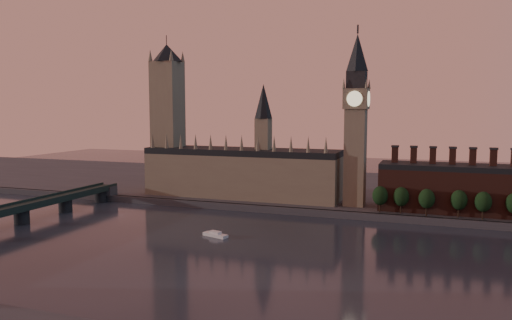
{
  "coord_description": "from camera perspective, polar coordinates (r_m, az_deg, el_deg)",
  "views": [
    {
      "loc": [
        54.75,
        -189.92,
        62.4
      ],
      "look_at": [
        -33.45,
        55.0,
        35.43
      ],
      "focal_mm": 35.0,
      "sensor_mm": 36.0,
      "label": 1
    }
  ],
  "objects": [
    {
      "name": "embankment_tree_1",
      "position": [
        289.82,
        16.25,
        -4.05
      ],
      "size": [
        8.6,
        8.6,
        14.88
      ],
      "color": "black",
      "rests_on": "north_bank"
    },
    {
      "name": "embankment_tree_2",
      "position": [
        287.68,
        18.93,
        -4.2
      ],
      "size": [
        8.6,
        8.6,
        14.88
      ],
      "color": "black",
      "rests_on": "north_bank"
    },
    {
      "name": "north_bank",
      "position": [
        376.89,
        11.21,
        -3.42
      ],
      "size": [
        900.0,
        182.0,
        4.0
      ],
      "color": "#404045",
      "rests_on": "ground"
    },
    {
      "name": "embankment_tree_3",
      "position": [
        289.68,
        22.18,
        -4.25
      ],
      "size": [
        8.6,
        8.6,
        14.88
      ],
      "color": "black",
      "rests_on": "north_bank"
    },
    {
      "name": "embankment_tree_0",
      "position": [
        289.95,
        14.0,
        -3.98
      ],
      "size": [
        8.6,
        8.6,
        14.88
      ],
      "color": "black",
      "rests_on": "north_bank"
    },
    {
      "name": "embankment_tree_4",
      "position": [
        289.26,
        24.53,
        -4.36
      ],
      "size": [
        8.6,
        8.6,
        14.88
      ],
      "color": "black",
      "rests_on": "north_bank"
    },
    {
      "name": "river_boat",
      "position": [
        247.15,
        -4.67,
        -8.48
      ],
      "size": [
        14.06,
        7.77,
        2.7
      ],
      "rotation": [
        0.0,
        0.0,
        -0.31
      ],
      "color": "silver",
      "rests_on": "ground"
    },
    {
      "name": "ground",
      "position": [
        207.27,
        3.63,
        -11.62
      ],
      "size": [
        900.0,
        900.0,
        0.0
      ],
      "primitive_type": "plane",
      "color": "black",
      "rests_on": "ground"
    },
    {
      "name": "palace_of_westminster",
      "position": [
        329.83,
        -1.53,
        -1.19
      ],
      "size": [
        130.0,
        30.3,
        74.0
      ],
      "color": "#786D55",
      "rests_on": "north_bank"
    },
    {
      "name": "victoria_tower",
      "position": [
        351.46,
        -10.05,
        5.28
      ],
      "size": [
        24.0,
        24.0,
        108.0
      ],
      "color": "#786D55",
      "rests_on": "north_bank"
    },
    {
      "name": "chimney_block",
      "position": [
        304.27,
        24.37,
        -3.04
      ],
      "size": [
        110.0,
        25.0,
        37.0
      ],
      "color": "#4A241C",
      "rests_on": "north_bank"
    },
    {
      "name": "big_ben",
      "position": [
        303.29,
        11.36,
        4.75
      ],
      "size": [
        15.0,
        15.0,
        107.0
      ],
      "color": "#786D55",
      "rests_on": "north_bank"
    }
  ]
}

